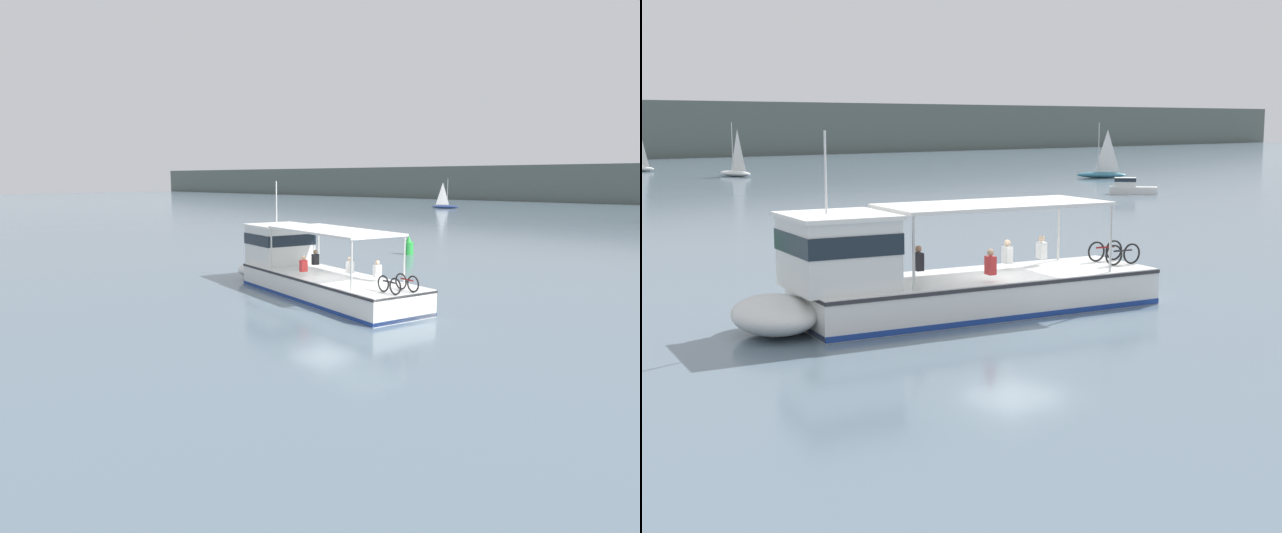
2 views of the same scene
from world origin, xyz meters
TOP-DOWN VIEW (x-y plane):
  - ground_plane at (0.00, 0.00)m, footprint 400.00×400.00m
  - ferry_main at (-2.09, 1.18)m, footprint 13.07×5.70m
  - sailboat_off_bow at (-40.42, 73.58)m, footprint 4.72×3.93m
  - channel_buoy at (-6.94, 16.02)m, footprint 0.70×0.70m

SIDE VIEW (x-z plane):
  - ground_plane at x=0.00m, z-range 0.00..0.00m
  - sailboat_off_bow at x=-40.42m, z-range -2.16..3.24m
  - channel_buoy at x=-6.94m, z-range -0.13..1.27m
  - ferry_main at x=-2.09m, z-range -1.64..3.68m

